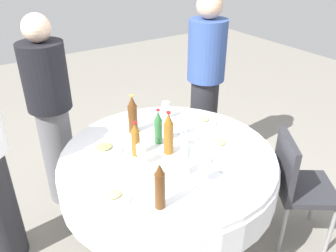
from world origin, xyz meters
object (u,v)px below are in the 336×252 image
at_px(wine_glass_inner, 204,168).
at_px(plate_east, 219,144).
at_px(bottle_amber_south, 169,134).
at_px(person_right, 205,82).
at_px(bottle_green_rear, 158,127).
at_px(wine_glass_north, 141,151).
at_px(bottle_brown_north, 133,115).
at_px(plate_mid, 203,120).
at_px(wine_glass_south, 166,107).
at_px(chair_south, 296,181).
at_px(bottle_brown_right, 160,187).
at_px(plate_west, 114,196).
at_px(person_front, 51,112).
at_px(bottle_clear_front, 185,154).
at_px(dining_table, 168,170).
at_px(plate_outer, 104,148).
at_px(bottle_amber_far, 136,140).
at_px(wine_glass_far, 179,123).

xyz_separation_m(wine_glass_inner, plate_east, (-0.35, -0.26, -0.09)).
distance_m(bottle_amber_south, person_right, 1.04).
xyz_separation_m(bottle_green_rear, wine_glass_north, (0.24, 0.17, -0.02)).
height_order(bottle_brown_north, plate_mid, bottle_brown_north).
bearing_deg(person_right, wine_glass_south, -108.85).
bearing_deg(wine_glass_south, bottle_green_rear, 49.05).
xyz_separation_m(bottle_brown_north, bottle_amber_south, (-0.06, 0.39, 0.01)).
bearing_deg(bottle_amber_south, chair_south, 144.40).
bearing_deg(bottle_brown_right, plate_west, -48.91).
bearing_deg(plate_east, wine_glass_north, -9.93).
distance_m(bottle_green_rear, person_front, 0.90).
bearing_deg(bottle_clear_front, bottle_brown_north, -88.71).
xyz_separation_m(wine_glass_inner, chair_south, (-0.74, 0.15, -0.32)).
bearing_deg(bottle_brown_north, dining_table, 97.58).
bearing_deg(wine_glass_north, dining_table, -176.57).
xyz_separation_m(bottle_clear_front, bottle_amber_south, (-0.05, -0.26, -0.00)).
relative_size(bottle_clear_front, wine_glass_south, 2.25).
relative_size(plate_outer, person_front, 0.16).
height_order(bottle_green_rear, wine_glass_south, bottle_green_rear).
bearing_deg(bottle_green_rear, dining_table, 81.92).
bearing_deg(bottle_brown_north, chair_south, 131.13).
distance_m(dining_table, plate_outer, 0.48).
bearing_deg(bottle_brown_right, plate_mid, -141.36).
relative_size(dining_table, person_right, 0.91).
bearing_deg(dining_table, plate_outer, -39.40).
bearing_deg(wine_glass_inner, wine_glass_north, -58.11).
bearing_deg(person_right, person_front, -137.23).
bearing_deg(bottle_green_rear, bottle_brown_right, 58.68).
bearing_deg(person_front, bottle_amber_far, -97.32).
relative_size(dining_table, wine_glass_north, 10.37).
height_order(bottle_green_rear, bottle_brown_right, bottle_brown_right).
bearing_deg(wine_glass_far, bottle_brown_right, 47.54).
xyz_separation_m(bottle_brown_right, wine_glass_south, (-0.61, -0.87, -0.04)).
height_order(bottle_brown_right, plate_east, bottle_brown_right).
height_order(dining_table, person_right, person_right).
distance_m(plate_mid, person_right, 0.55).
bearing_deg(chair_south, wine_glass_south, -119.02).
relative_size(wine_glass_far, plate_east, 0.64).
distance_m(wine_glass_far, wine_glass_inner, 0.58).
distance_m(bottle_green_rear, chair_south, 1.06).
relative_size(bottle_green_rear, plate_mid, 1.12).
xyz_separation_m(dining_table, plate_west, (0.51, 0.22, 0.16)).
height_order(bottle_clear_front, person_front, person_front).
height_order(plate_mid, person_right, person_right).
relative_size(wine_glass_north, wine_glass_south, 1.01).
relative_size(bottle_brown_right, wine_glass_north, 2.06).
relative_size(plate_mid, person_front, 0.15).
bearing_deg(plate_mid, plate_west, 24.13).
relative_size(plate_mid, plate_west, 1.18).
xyz_separation_m(plate_mid, plate_west, (1.00, 0.45, 0.00)).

